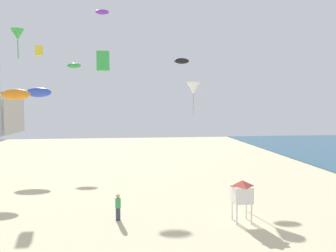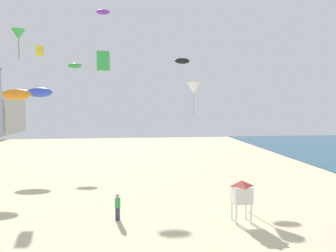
# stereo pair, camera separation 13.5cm
# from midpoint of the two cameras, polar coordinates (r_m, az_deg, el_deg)

# --- Properties ---
(kite_flyer) EXTENTS (0.34, 0.34, 1.64)m
(kite_flyer) POSITION_cam_midpoint_polar(r_m,az_deg,el_deg) (21.94, -8.15, -12.89)
(kite_flyer) COLOR #383D4C
(kite_flyer) RESTS_ON ground
(lifeguard_stand) EXTENTS (1.10, 1.10, 2.55)m
(lifeguard_stand) POSITION_cam_midpoint_polar(r_m,az_deg,el_deg) (21.71, 12.23, -10.60)
(lifeguard_stand) COLOR white
(lifeguard_stand) RESTS_ON ground
(kite_blue_parafoil) EXTENTS (2.87, 0.80, 1.12)m
(kite_blue_parafoil) POSITION_cam_midpoint_polar(r_m,az_deg,el_deg) (43.03, -20.37, 5.22)
(kite_blue_parafoil) COLOR blue
(kite_black_parafoil) EXTENTS (1.63, 0.45, 0.63)m
(kite_black_parafoil) POSITION_cam_midpoint_polar(r_m,az_deg,el_deg) (38.27, 2.47, 10.68)
(kite_black_parafoil) COLOR black
(kite_white_delta) EXTENTS (1.31, 1.31, 2.97)m
(kite_white_delta) POSITION_cam_midpoint_polar(r_m,az_deg,el_deg) (31.92, 4.38, 6.26)
(kite_white_delta) COLOR white
(kite_green_box) EXTENTS (1.01, 1.01, 1.59)m
(kite_green_box) POSITION_cam_midpoint_polar(r_m,az_deg,el_deg) (29.73, -10.50, 10.47)
(kite_green_box) COLOR green
(kite_yellow_box_2) EXTENTS (0.67, 0.67, 1.05)m
(kite_yellow_box_2) POSITION_cam_midpoint_polar(r_m,az_deg,el_deg) (39.94, -20.34, 11.57)
(kite_yellow_box_2) COLOR yellow
(kite_orange_parafoil) EXTENTS (2.72, 0.76, 1.06)m
(kite_orange_parafoil) POSITION_cam_midpoint_polar(r_m,az_deg,el_deg) (36.79, -23.63, 4.80)
(kite_orange_parafoil) COLOR orange
(kite_purple_parafoil) EXTENTS (1.84, 0.51, 0.72)m
(kite_purple_parafoil) POSITION_cam_midpoint_polar(r_m,az_deg,el_deg) (50.83, -10.60, 18.02)
(kite_purple_parafoil) COLOR purple
(kite_green_delta) EXTENTS (1.42, 1.42, 3.23)m
(kite_green_delta) POSITION_cam_midpoint_polar(r_m,az_deg,el_deg) (42.35, -23.39, 13.71)
(kite_green_delta) COLOR green
(kite_green_parafoil) EXTENTS (1.83, 0.51, 0.71)m
(kite_green_parafoil) POSITION_cam_midpoint_polar(r_m,az_deg,el_deg) (49.23, -15.04, 9.59)
(kite_green_parafoil) COLOR green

